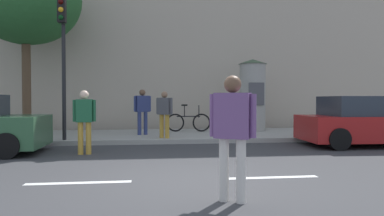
{
  "coord_description": "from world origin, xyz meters",
  "views": [
    {
      "loc": [
        -0.49,
        -6.18,
        1.45
      ],
      "look_at": [
        0.5,
        2.0,
        1.24
      ],
      "focal_mm": 32.71,
      "sensor_mm": 36.0,
      "label": 1
    }
  ],
  "objects_px": {
    "pedestrian_in_dark_shirt": "(165,110)",
    "pedestrian_in_red_top": "(142,108)",
    "poster_column": "(252,95)",
    "traffic_light": "(63,46)",
    "bicycle_leaning": "(188,122)",
    "pedestrian_tallest": "(84,116)",
    "pedestrian_near_pole": "(232,127)",
    "parked_car_dark": "(370,122)"
  },
  "relations": [
    {
      "from": "pedestrian_near_pole",
      "to": "bicycle_leaning",
      "type": "bearing_deg",
      "value": 87.55
    },
    {
      "from": "pedestrian_near_pole",
      "to": "pedestrian_tallest",
      "type": "height_order",
      "value": "pedestrian_near_pole"
    },
    {
      "from": "traffic_light",
      "to": "bicycle_leaning",
      "type": "relative_size",
      "value": 2.51
    },
    {
      "from": "pedestrian_near_pole",
      "to": "bicycle_leaning",
      "type": "relative_size",
      "value": 1.01
    },
    {
      "from": "pedestrian_tallest",
      "to": "bicycle_leaning",
      "type": "height_order",
      "value": "pedestrian_tallest"
    },
    {
      "from": "pedestrian_tallest",
      "to": "parked_car_dark",
      "type": "relative_size",
      "value": 0.39
    },
    {
      "from": "traffic_light",
      "to": "parked_car_dark",
      "type": "distance_m",
      "value": 9.87
    },
    {
      "from": "pedestrian_in_red_top",
      "to": "parked_car_dark",
      "type": "height_order",
      "value": "pedestrian_in_red_top"
    },
    {
      "from": "pedestrian_near_pole",
      "to": "pedestrian_in_dark_shirt",
      "type": "relative_size",
      "value": 1.14
    },
    {
      "from": "poster_column",
      "to": "pedestrian_in_dark_shirt",
      "type": "bearing_deg",
      "value": -148.55
    },
    {
      "from": "traffic_light",
      "to": "pedestrian_in_red_top",
      "type": "bearing_deg",
      "value": 30.14
    },
    {
      "from": "pedestrian_tallest",
      "to": "parked_car_dark",
      "type": "distance_m",
      "value": 8.5
    },
    {
      "from": "pedestrian_tallest",
      "to": "pedestrian_in_dark_shirt",
      "type": "relative_size",
      "value": 1.07
    },
    {
      "from": "traffic_light",
      "to": "pedestrian_in_dark_shirt",
      "type": "bearing_deg",
      "value": 4.71
    },
    {
      "from": "pedestrian_in_red_top",
      "to": "parked_car_dark",
      "type": "bearing_deg",
      "value": -21.63
    },
    {
      "from": "traffic_light",
      "to": "pedestrian_in_red_top",
      "type": "relative_size",
      "value": 2.68
    },
    {
      "from": "pedestrian_tallest",
      "to": "pedestrian_in_red_top",
      "type": "height_order",
      "value": "pedestrian_in_red_top"
    },
    {
      "from": "traffic_light",
      "to": "pedestrian_near_pole",
      "type": "relative_size",
      "value": 2.49
    },
    {
      "from": "traffic_light",
      "to": "poster_column",
      "type": "height_order",
      "value": "traffic_light"
    },
    {
      "from": "pedestrian_near_pole",
      "to": "pedestrian_in_dark_shirt",
      "type": "distance_m",
      "value": 6.94
    },
    {
      "from": "pedestrian_in_dark_shirt",
      "to": "bicycle_leaning",
      "type": "relative_size",
      "value": 0.88
    },
    {
      "from": "traffic_light",
      "to": "pedestrian_in_red_top",
      "type": "xyz_separation_m",
      "value": [
        2.45,
        1.42,
        -2.0
      ]
    },
    {
      "from": "parked_car_dark",
      "to": "pedestrian_in_red_top",
      "type": "bearing_deg",
      "value": 158.37
    },
    {
      "from": "pedestrian_tallest",
      "to": "pedestrian_near_pole",
      "type": "bearing_deg",
      "value": -58.5
    },
    {
      "from": "pedestrian_in_red_top",
      "to": "bicycle_leaning",
      "type": "bearing_deg",
      "value": 29.92
    },
    {
      "from": "pedestrian_in_dark_shirt",
      "to": "parked_car_dark",
      "type": "relative_size",
      "value": 0.36
    },
    {
      "from": "pedestrian_in_red_top",
      "to": "parked_car_dark",
      "type": "xyz_separation_m",
      "value": [
        7.03,
        -2.79,
        -0.39
      ]
    },
    {
      "from": "poster_column",
      "to": "pedestrian_tallest",
      "type": "height_order",
      "value": "poster_column"
    },
    {
      "from": "pedestrian_near_pole",
      "to": "pedestrian_in_red_top",
      "type": "bearing_deg",
      "value": 99.91
    },
    {
      "from": "pedestrian_in_dark_shirt",
      "to": "pedestrian_in_red_top",
      "type": "bearing_deg",
      "value": 123.37
    },
    {
      "from": "poster_column",
      "to": "pedestrian_in_dark_shirt",
      "type": "relative_size",
      "value": 1.88
    },
    {
      "from": "pedestrian_tallest",
      "to": "pedestrian_in_dark_shirt",
      "type": "xyz_separation_m",
      "value": [
        2.2,
        2.26,
        0.08
      ]
    },
    {
      "from": "parked_car_dark",
      "to": "pedestrian_in_dark_shirt",
      "type": "bearing_deg",
      "value": 165.41
    },
    {
      "from": "pedestrian_tallest",
      "to": "parked_car_dark",
      "type": "height_order",
      "value": "pedestrian_tallest"
    },
    {
      "from": "pedestrian_in_dark_shirt",
      "to": "pedestrian_in_red_top",
      "type": "distance_m",
      "value": 1.39
    },
    {
      "from": "traffic_light",
      "to": "pedestrian_tallest",
      "type": "relative_size",
      "value": 2.65
    },
    {
      "from": "pedestrian_tallest",
      "to": "parked_car_dark",
      "type": "xyz_separation_m",
      "value": [
        8.47,
        0.63,
        -0.26
      ]
    },
    {
      "from": "pedestrian_in_dark_shirt",
      "to": "bicycle_leaning",
      "type": "xyz_separation_m",
      "value": [
        1.04,
        2.19,
        -0.54
      ]
    },
    {
      "from": "poster_column",
      "to": "pedestrian_tallest",
      "type": "xyz_separation_m",
      "value": [
        -5.9,
        -4.52,
        -0.64
      ]
    },
    {
      "from": "pedestrian_tallest",
      "to": "pedestrian_in_dark_shirt",
      "type": "height_order",
      "value": "pedestrian_in_dark_shirt"
    },
    {
      "from": "traffic_light",
      "to": "bicycle_leaning",
      "type": "bearing_deg",
      "value": 30.05
    },
    {
      "from": "traffic_light",
      "to": "pedestrian_near_pole",
      "type": "xyz_separation_m",
      "value": [
        3.86,
        -6.65,
        -2.06
      ]
    }
  ]
}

